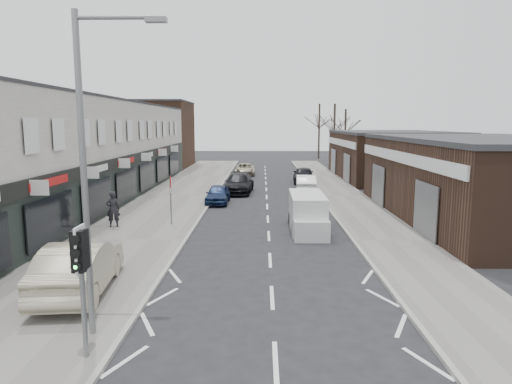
{
  "coord_description": "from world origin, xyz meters",
  "views": [
    {
      "loc": [
        -0.31,
        -11.85,
        5.48
      ],
      "look_at": [
        -0.59,
        7.26,
        2.6
      ],
      "focal_mm": 32.0,
      "sensor_mm": 36.0,
      "label": 1
    }
  ],
  "objects_px": {
    "sedan_on_pavement": "(80,266)",
    "parked_car_left_c": "(245,169)",
    "pedestrian": "(113,209)",
    "street_lamp": "(90,159)",
    "parked_car_left_a": "(218,194)",
    "warning_sign": "(171,186)",
    "parked_car_left_b": "(239,183)",
    "parked_car_right_a": "(306,184)",
    "traffic_light": "(81,261)",
    "white_van": "(307,214)",
    "parked_car_right_b": "(304,175)"
  },
  "relations": [
    {
      "from": "traffic_light",
      "to": "parked_car_left_c",
      "type": "bearing_deg",
      "value": 86.75
    },
    {
      "from": "parked_car_left_a",
      "to": "parked_car_right_b",
      "type": "height_order",
      "value": "parked_car_right_b"
    },
    {
      "from": "sedan_on_pavement",
      "to": "parked_car_right_a",
      "type": "bearing_deg",
      "value": -118.59
    },
    {
      "from": "warning_sign",
      "to": "parked_car_right_b",
      "type": "relative_size",
      "value": 0.59
    },
    {
      "from": "pedestrian",
      "to": "parked_car_left_c",
      "type": "height_order",
      "value": "pedestrian"
    },
    {
      "from": "parked_car_left_a",
      "to": "warning_sign",
      "type": "bearing_deg",
      "value": -103.12
    },
    {
      "from": "warning_sign",
      "to": "pedestrian",
      "type": "bearing_deg",
      "value": -167.63
    },
    {
      "from": "sedan_on_pavement",
      "to": "parked_car_left_c",
      "type": "distance_m",
      "value": 34.86
    },
    {
      "from": "parked_car_left_a",
      "to": "sedan_on_pavement",
      "type": "bearing_deg",
      "value": -98.53
    },
    {
      "from": "parked_car_right_a",
      "to": "parked_car_right_b",
      "type": "relative_size",
      "value": 0.95
    },
    {
      "from": "warning_sign",
      "to": "parked_car_left_b",
      "type": "distance_m",
      "value": 12.46
    },
    {
      "from": "warning_sign",
      "to": "parked_car_right_b",
      "type": "height_order",
      "value": "warning_sign"
    },
    {
      "from": "traffic_light",
      "to": "sedan_on_pavement",
      "type": "relative_size",
      "value": 0.61
    },
    {
      "from": "street_lamp",
      "to": "parked_car_left_b",
      "type": "bearing_deg",
      "value": 84.65
    },
    {
      "from": "parked_car_left_c",
      "to": "parked_car_right_b",
      "type": "distance_m",
      "value": 8.73
    },
    {
      "from": "parked_car_left_b",
      "to": "white_van",
      "type": "bearing_deg",
      "value": -68.16
    },
    {
      "from": "parked_car_left_c",
      "to": "traffic_light",
      "type": "bearing_deg",
      "value": -94.82
    },
    {
      "from": "warning_sign",
      "to": "parked_car_left_b",
      "type": "relative_size",
      "value": 0.52
    },
    {
      "from": "street_lamp",
      "to": "parked_car_right_b",
      "type": "height_order",
      "value": "street_lamp"
    },
    {
      "from": "pedestrian",
      "to": "parked_car_left_b",
      "type": "relative_size",
      "value": 0.36
    },
    {
      "from": "warning_sign",
      "to": "sedan_on_pavement",
      "type": "distance_m",
      "value": 10.02
    },
    {
      "from": "street_lamp",
      "to": "sedan_on_pavement",
      "type": "xyz_separation_m",
      "value": [
        -1.63,
        2.91,
        -3.67
      ]
    },
    {
      "from": "parked_car_left_b",
      "to": "sedan_on_pavement",
      "type": "bearing_deg",
      "value": -96.54
    },
    {
      "from": "parked_car_right_a",
      "to": "sedan_on_pavement",
      "type": "bearing_deg",
      "value": 70.72
    },
    {
      "from": "parked_car_left_a",
      "to": "pedestrian",
      "type": "bearing_deg",
      "value": -120.33
    },
    {
      "from": "traffic_light",
      "to": "parked_car_left_c",
      "type": "relative_size",
      "value": 0.7
    },
    {
      "from": "pedestrian",
      "to": "parked_car_left_c",
      "type": "xyz_separation_m",
      "value": [
        5.9,
        25.39,
        -0.44
      ]
    },
    {
      "from": "sedan_on_pavement",
      "to": "street_lamp",
      "type": "bearing_deg",
      "value": 113.39
    },
    {
      "from": "traffic_light",
      "to": "street_lamp",
      "type": "height_order",
      "value": "street_lamp"
    },
    {
      "from": "parked_car_left_c",
      "to": "parked_car_right_a",
      "type": "distance_m",
      "value": 13.48
    },
    {
      "from": "sedan_on_pavement",
      "to": "parked_car_left_a",
      "type": "xyz_separation_m",
      "value": [
        2.76,
        17.06,
        -0.31
      ]
    },
    {
      "from": "white_van",
      "to": "parked_car_right_a",
      "type": "distance_m",
      "value": 13.22
    },
    {
      "from": "warning_sign",
      "to": "parked_car_left_a",
      "type": "bearing_deg",
      "value": 76.22
    },
    {
      "from": "parked_car_right_a",
      "to": "warning_sign",
      "type": "bearing_deg",
      "value": 59.53
    },
    {
      "from": "parked_car_left_b",
      "to": "parked_car_right_a",
      "type": "bearing_deg",
      "value": 7.49
    },
    {
      "from": "white_van",
      "to": "sedan_on_pavement",
      "type": "height_order",
      "value": "white_van"
    },
    {
      "from": "street_lamp",
      "to": "parked_car_left_c",
      "type": "bearing_deg",
      "value": 86.46
    },
    {
      "from": "white_van",
      "to": "parked_car_left_b",
      "type": "bearing_deg",
      "value": 108.68
    },
    {
      "from": "traffic_light",
      "to": "street_lamp",
      "type": "distance_m",
      "value": 2.52
    },
    {
      "from": "warning_sign",
      "to": "parked_car_left_c",
      "type": "relative_size",
      "value": 0.61
    },
    {
      "from": "warning_sign",
      "to": "parked_car_left_a",
      "type": "relative_size",
      "value": 0.72
    },
    {
      "from": "parked_car_left_c",
      "to": "parked_car_right_b",
      "type": "xyz_separation_m",
      "value": [
        5.69,
        -6.62,
        0.16
      ]
    },
    {
      "from": "pedestrian",
      "to": "parked_car_left_b",
      "type": "distance_m",
      "value": 13.97
    },
    {
      "from": "parked_car_left_b",
      "to": "parked_car_left_a",
      "type": "bearing_deg",
      "value": -100.2
    },
    {
      "from": "traffic_light",
      "to": "parked_car_right_a",
      "type": "distance_m",
      "value": 27.51
    },
    {
      "from": "parked_car_right_a",
      "to": "parked_car_right_b",
      "type": "distance_m",
      "value": 5.76
    },
    {
      "from": "street_lamp",
      "to": "pedestrian",
      "type": "bearing_deg",
      "value": 106.37
    },
    {
      "from": "pedestrian",
      "to": "street_lamp",
      "type": "bearing_deg",
      "value": 91.27
    },
    {
      "from": "warning_sign",
      "to": "parked_car_right_a",
      "type": "xyz_separation_m",
      "value": [
        8.31,
        12.38,
        -1.49
      ]
    },
    {
      "from": "street_lamp",
      "to": "pedestrian",
      "type": "relative_size",
      "value": 4.25
    }
  ]
}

